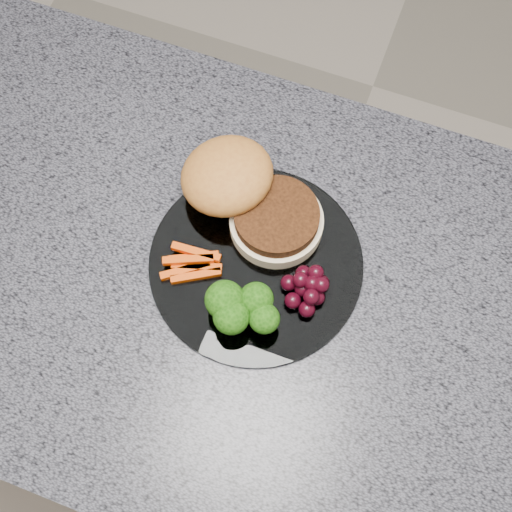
% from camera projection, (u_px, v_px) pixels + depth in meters
% --- Properties ---
extents(room, '(4.02, 4.02, 2.70)m').
position_uv_depth(room, '(232.00, 39.00, 0.44)').
color(room, '#AB9E8F').
rests_on(room, ground).
extents(island_cabinet, '(1.20, 0.60, 0.86)m').
position_uv_depth(island_cabinet, '(248.00, 375.00, 1.29)').
color(island_cabinet, brown).
rests_on(island_cabinet, ground).
extents(countertop, '(1.20, 0.60, 0.04)m').
position_uv_depth(countertop, '(244.00, 292.00, 0.87)').
color(countertop, '#52525D').
rests_on(countertop, island_cabinet).
extents(plate, '(0.26, 0.26, 0.01)m').
position_uv_depth(plate, '(256.00, 263.00, 0.86)').
color(plate, white).
rests_on(plate, countertop).
extents(burger, '(0.22, 0.17, 0.06)m').
position_uv_depth(burger, '(244.00, 193.00, 0.87)').
color(burger, beige).
rests_on(burger, plate).
extents(carrot_sticks, '(0.07, 0.06, 0.02)m').
position_uv_depth(carrot_sticks, '(193.00, 264.00, 0.85)').
color(carrot_sticks, '#DA4103').
rests_on(carrot_sticks, plate).
extents(broccoli, '(0.09, 0.07, 0.06)m').
position_uv_depth(broccoli, '(240.00, 307.00, 0.81)').
color(broccoli, '#5B822F').
rests_on(broccoli, plate).
extents(grape_bunch, '(0.06, 0.06, 0.03)m').
position_uv_depth(grape_bunch, '(308.00, 288.00, 0.83)').
color(grape_bunch, black).
rests_on(grape_bunch, plate).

